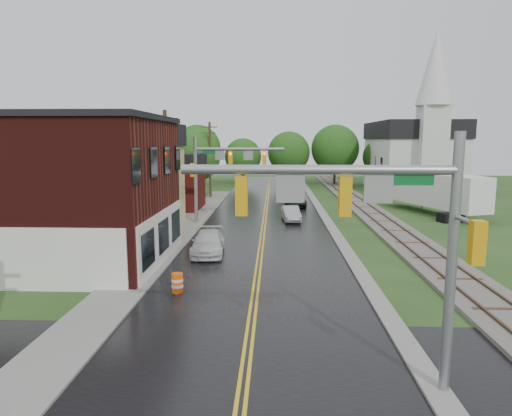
# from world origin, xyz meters

# --- Properties ---
(main_road) EXTENTS (10.00, 90.00, 0.02)m
(main_road) POSITION_xyz_m (0.00, 30.00, 0.00)
(main_road) COLOR black
(main_road) RESTS_ON ground
(cross_road) EXTENTS (60.00, 9.00, 0.02)m
(cross_road) POSITION_xyz_m (0.00, 2.00, 0.00)
(cross_road) COLOR black
(cross_road) RESTS_ON ground
(curb_right) EXTENTS (0.80, 70.00, 0.12)m
(curb_right) POSITION_xyz_m (5.40, 35.00, 0.00)
(curb_right) COLOR gray
(curb_right) RESTS_ON ground
(sidewalk_left) EXTENTS (2.40, 50.00, 0.12)m
(sidewalk_left) POSITION_xyz_m (-6.20, 25.00, 0.00)
(sidewalk_left) COLOR gray
(sidewalk_left) RESTS_ON ground
(brick_building) EXTENTS (14.30, 10.30, 8.30)m
(brick_building) POSITION_xyz_m (-12.48, 15.00, 4.15)
(brick_building) COLOR #41100E
(brick_building) RESTS_ON ground
(yellow_house) EXTENTS (8.00, 7.00, 6.40)m
(yellow_house) POSITION_xyz_m (-11.00, 26.00, 3.20)
(yellow_house) COLOR tan
(yellow_house) RESTS_ON ground
(darkred_building) EXTENTS (7.00, 6.00, 4.40)m
(darkred_building) POSITION_xyz_m (-10.00, 35.00, 2.20)
(darkred_building) COLOR #3F0F0C
(darkred_building) RESTS_ON ground
(church) EXTENTS (10.40, 18.40, 20.00)m
(church) POSITION_xyz_m (20.00, 53.74, 5.83)
(church) COLOR silver
(church) RESTS_ON ground
(railroad) EXTENTS (3.20, 80.00, 0.30)m
(railroad) POSITION_xyz_m (10.00, 35.00, 0.11)
(railroad) COLOR #59544C
(railroad) RESTS_ON ground
(traffic_signal_near) EXTENTS (7.34, 0.30, 7.20)m
(traffic_signal_near) POSITION_xyz_m (3.47, 2.00, 4.97)
(traffic_signal_near) COLOR gray
(traffic_signal_near) RESTS_ON ground
(traffic_signal_far) EXTENTS (7.34, 0.43, 7.20)m
(traffic_signal_far) POSITION_xyz_m (-3.47, 27.00, 4.97)
(traffic_signal_far) COLOR gray
(traffic_signal_far) RESTS_ON ground
(utility_pole_b) EXTENTS (1.80, 0.28, 9.00)m
(utility_pole_b) POSITION_xyz_m (-6.80, 22.00, 4.72)
(utility_pole_b) COLOR #382616
(utility_pole_b) RESTS_ON ground
(utility_pole_c) EXTENTS (1.80, 0.28, 9.00)m
(utility_pole_c) POSITION_xyz_m (-6.80, 44.00, 4.72)
(utility_pole_c) COLOR #382616
(utility_pole_c) RESTS_ON ground
(tree_left_b) EXTENTS (7.60, 7.60, 9.69)m
(tree_left_b) POSITION_xyz_m (-17.85, 31.90, 5.72)
(tree_left_b) COLOR black
(tree_left_b) RESTS_ON ground
(tree_left_c) EXTENTS (6.00, 6.00, 7.65)m
(tree_left_c) POSITION_xyz_m (-13.85, 39.90, 4.51)
(tree_left_c) COLOR black
(tree_left_c) RESTS_ON ground
(tree_left_e) EXTENTS (6.40, 6.40, 8.16)m
(tree_left_e) POSITION_xyz_m (-8.85, 45.90, 4.81)
(tree_left_e) COLOR black
(tree_left_e) RESTS_ON ground
(suv_dark) EXTENTS (2.20, 4.50, 1.23)m
(suv_dark) POSITION_xyz_m (3.05, 37.17, 0.61)
(suv_dark) COLOR black
(suv_dark) RESTS_ON ground
(sedan_silver) EXTENTS (1.75, 4.01, 1.28)m
(sedan_silver) POSITION_xyz_m (2.27, 28.71, 0.64)
(sedan_silver) COLOR #9F9FA3
(sedan_silver) RESTS_ON ground
(pickup_white) EXTENTS (2.23, 4.82, 1.37)m
(pickup_white) POSITION_xyz_m (-3.20, 17.22, 0.68)
(pickup_white) COLOR silver
(pickup_white) RESTS_ON ground
(semi_trailer) EXTENTS (6.58, 12.36, 3.85)m
(semi_trailer) POSITION_xyz_m (15.86, 33.37, 2.29)
(semi_trailer) COLOR black
(semi_trailer) RESTS_ON ground
(construction_barrel) EXTENTS (0.60, 0.60, 0.91)m
(construction_barrel) POSITION_xyz_m (-3.58, 10.00, 0.46)
(construction_barrel) COLOR #EC530A
(construction_barrel) RESTS_ON ground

